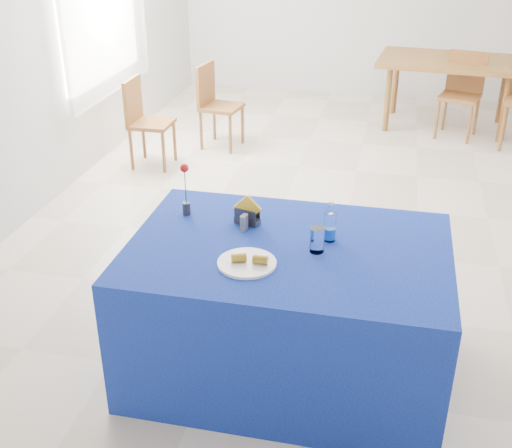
% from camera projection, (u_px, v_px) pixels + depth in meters
% --- Properties ---
extents(floor, '(7.00, 7.00, 0.00)m').
position_uv_depth(floor, '(350.00, 206.00, 5.38)').
color(floor, beige).
rests_on(floor, ground).
extents(plate, '(0.28, 0.28, 0.01)m').
position_uv_depth(plate, '(247.00, 263.00, 3.03)').
color(plate, white).
rests_on(plate, blue_table).
extents(drinking_glass, '(0.07, 0.07, 0.13)m').
position_uv_depth(drinking_glass, '(317.00, 240.00, 3.11)').
color(drinking_glass, white).
rests_on(drinking_glass, blue_table).
extents(salt_shaker, '(0.03, 0.03, 0.08)m').
position_uv_depth(salt_shaker, '(243.00, 224.00, 3.32)').
color(salt_shaker, slate).
rests_on(salt_shaker, blue_table).
extents(pepper_shaker, '(0.03, 0.03, 0.08)m').
position_uv_depth(pepper_shaker, '(245.00, 222.00, 3.34)').
color(pepper_shaker, '#5E5E63').
rests_on(pepper_shaker, blue_table).
extents(blue_table, '(1.60, 1.10, 0.76)m').
position_uv_depth(blue_table, '(287.00, 310.00, 3.36)').
color(blue_table, navy).
rests_on(blue_table, floor).
extents(water_bottle, '(0.06, 0.06, 0.21)m').
position_uv_depth(water_bottle, '(330.00, 228.00, 3.22)').
color(water_bottle, white).
rests_on(water_bottle, blue_table).
extents(napkin_holder, '(0.15, 0.09, 0.17)m').
position_uv_depth(napkin_holder, '(247.00, 215.00, 3.39)').
color(napkin_holder, '#37373C').
rests_on(napkin_holder, blue_table).
extents(rose_vase, '(0.05, 0.05, 0.30)m').
position_uv_depth(rose_vase, '(186.00, 191.00, 3.45)').
color(rose_vase, '#252429').
rests_on(rose_vase, blue_table).
extents(oak_table, '(1.60, 1.12, 0.76)m').
position_uv_depth(oak_table, '(450.00, 66.00, 6.96)').
color(oak_table, olive).
rests_on(oak_table, floor).
extents(chair_bg_left, '(0.49, 0.49, 0.88)m').
position_uv_depth(chair_bg_left, '(462.00, 88.00, 6.78)').
color(chair_bg_left, '#9C5E2D').
rests_on(chair_bg_left, floor).
extents(chair_win_a, '(0.37, 0.37, 0.83)m').
position_uv_depth(chair_win_a, '(143.00, 116.00, 6.01)').
color(chair_win_a, '#9C5E2D').
rests_on(chair_win_a, floor).
extents(chair_win_b, '(0.43, 0.43, 0.84)m').
position_uv_depth(chair_win_b, '(214.00, 100.00, 6.48)').
color(chair_win_b, '#9C5E2D').
rests_on(chair_win_b, floor).
extents(banana_pieces, '(0.18, 0.06, 0.04)m').
position_uv_depth(banana_pieces, '(250.00, 259.00, 3.01)').
color(banana_pieces, gold).
rests_on(banana_pieces, plate).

